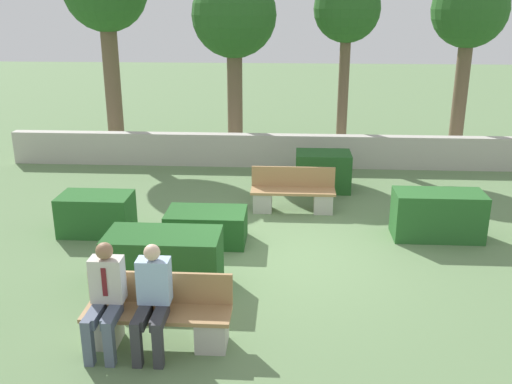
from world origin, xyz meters
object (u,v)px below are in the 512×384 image
object	(u,v)px
bench_left_side	(293,195)
tree_rightmost	(469,15)
person_seated_woman	(152,296)
person_seated_man	(105,294)
bench_front	(158,319)
tree_center_right	(347,13)
tree_center_left	(234,19)

from	to	relation	value
bench_left_side	tree_rightmost	world-z (taller)	tree_rightmost
person_seated_woman	tree_rightmost	xyz separation A→B (m)	(5.81, 8.97, 2.89)
person_seated_man	person_seated_woman	bearing A→B (deg)	-0.14
bench_front	tree_center_right	bearing A→B (deg)	72.01
bench_left_side	person_seated_woman	world-z (taller)	person_seated_woman
bench_front	person_seated_woman	xyz separation A→B (m)	(-0.01, -0.14, 0.39)
tree_rightmost	bench_front	bearing A→B (deg)	-123.30
tree_center_right	bench_front	bearing A→B (deg)	-107.99
bench_left_side	person_seated_woman	xyz separation A→B (m)	(-1.62, -4.80, 0.40)
bench_front	bench_left_side	bearing A→B (deg)	71.00
bench_front	tree_rightmost	size ratio (longest dim) A/B	0.38
person_seated_man	tree_center_left	world-z (taller)	tree_center_left
person_seated_man	tree_rightmost	bearing A→B (deg)	54.64
person_seated_man	person_seated_woman	xyz separation A→B (m)	(0.55, -0.00, -0.01)
tree_center_left	tree_rightmost	bearing A→B (deg)	0.72
person_seated_man	tree_center_right	bearing A→B (deg)	69.06
tree_center_left	tree_center_right	xyz separation A→B (m)	(2.76, 0.05, 0.14)
person_seated_woman	tree_rightmost	world-z (taller)	tree_rightmost
person_seated_man	tree_rightmost	distance (m)	11.37
person_seated_woman	tree_center_right	xyz separation A→B (m)	(2.87, 8.94, 2.92)
person_seated_man	tree_center_left	bearing A→B (deg)	85.77
tree_center_right	bench_left_side	bearing A→B (deg)	-106.84
person_seated_man	bench_left_side	bearing A→B (deg)	65.69
tree_center_right	tree_rightmost	xyz separation A→B (m)	(2.94, 0.02, -0.04)
tree_center_right	tree_rightmost	distance (m)	2.94
bench_left_side	tree_center_right	xyz separation A→B (m)	(1.25, 4.14, 3.32)
bench_left_side	tree_center_right	distance (m)	5.45
bench_left_side	tree_center_right	world-z (taller)	tree_center_right
bench_front	tree_center_right	xyz separation A→B (m)	(2.86, 8.80, 3.31)
person_seated_woman	tree_center_left	world-z (taller)	tree_center_left
bench_front	person_seated_man	distance (m)	0.70
person_seated_woman	tree_center_left	distance (m)	9.32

